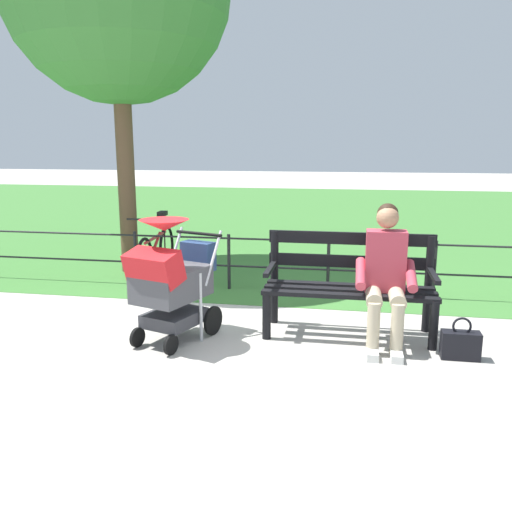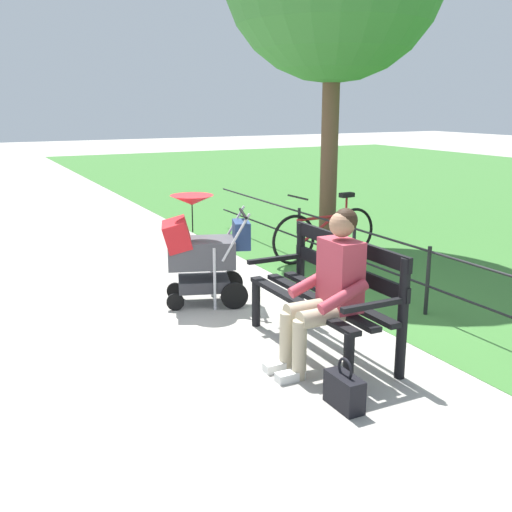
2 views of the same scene
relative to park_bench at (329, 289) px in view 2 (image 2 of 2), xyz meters
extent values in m
plane|color=#ADA89E|center=(0.87, 0.12, -0.53)|extent=(60.00, 60.00, 0.00)
cube|color=black|center=(0.00, -0.06, -0.08)|extent=(1.60, 0.11, 0.04)
cube|color=black|center=(0.00, 0.12, -0.08)|extent=(1.60, 0.11, 0.04)
cube|color=black|center=(0.00, 0.30, -0.08)|extent=(1.60, 0.11, 0.04)
cube|color=black|center=(0.00, -0.16, 0.14)|extent=(1.60, 0.04, 0.12)
cube|color=black|center=(0.00, -0.16, 0.37)|extent=(1.60, 0.04, 0.12)
cylinder|color=black|center=(-0.75, 0.32, -0.30)|extent=(0.08, 0.08, 0.45)
cylinder|color=black|center=(-0.75, -0.16, -0.05)|extent=(0.08, 0.08, 0.95)
cube|color=black|center=(-0.75, 0.12, 0.10)|extent=(0.05, 0.56, 0.04)
cylinder|color=black|center=(0.75, 0.31, -0.30)|extent=(0.08, 0.08, 0.45)
cylinder|color=black|center=(0.75, -0.17, -0.05)|extent=(0.08, 0.08, 0.95)
cube|color=black|center=(0.75, 0.11, 0.10)|extent=(0.05, 0.56, 0.04)
cylinder|color=tan|center=(-0.42, 0.34, -0.06)|extent=(0.14, 0.40, 0.14)
cylinder|color=tan|center=(-0.22, 0.33, -0.06)|extent=(0.14, 0.40, 0.14)
cylinder|color=tan|center=(-0.42, 0.54, -0.29)|extent=(0.11, 0.11, 0.47)
cylinder|color=tan|center=(-0.22, 0.53, -0.29)|extent=(0.11, 0.11, 0.47)
cube|color=silver|center=(-0.42, 0.62, -0.49)|extent=(0.10, 0.22, 0.07)
cube|color=silver|center=(-0.22, 0.61, -0.49)|extent=(0.10, 0.22, 0.07)
cube|color=#B23847|center=(-0.32, 0.12, 0.22)|extent=(0.36, 0.22, 0.56)
cylinder|color=#B23847|center=(-0.54, 0.24, 0.12)|extent=(0.09, 0.43, 0.23)
cylinder|color=#B23847|center=(-0.10, 0.23, 0.12)|extent=(0.09, 0.43, 0.23)
sphere|color=#A37556|center=(-0.32, 0.12, 0.62)|extent=(0.20, 0.20, 0.20)
sphere|color=black|center=(-0.32, 0.09, 0.65)|extent=(0.19, 0.19, 0.19)
cylinder|color=black|center=(1.27, 0.29, -0.39)|extent=(0.12, 0.27, 0.28)
cylinder|color=black|center=(1.71, 0.14, -0.39)|extent=(0.12, 0.27, 0.28)
cylinder|color=black|center=(1.51, 0.85, -0.44)|extent=(0.09, 0.18, 0.18)
cylinder|color=black|center=(1.87, 0.72, -0.44)|extent=(0.09, 0.18, 0.18)
cube|color=#38383D|center=(1.59, 0.50, -0.31)|extent=(0.57, 0.63, 0.12)
cylinder|color=silver|center=(1.34, 0.48, -0.20)|extent=(0.03, 0.03, 0.65)
cylinder|color=silver|center=(1.77, 0.33, -0.20)|extent=(0.03, 0.03, 0.65)
cube|color=#47474C|center=(1.59, 0.52, 0.02)|extent=(0.66, 0.79, 0.28)
cube|color=red|center=(1.67, 0.75, 0.22)|extent=(0.55, 0.44, 0.33)
cylinder|color=black|center=(1.45, 0.10, 0.42)|extent=(0.50, 0.20, 0.03)
cylinder|color=silver|center=(1.27, 0.27, 0.22)|extent=(0.12, 0.29, 0.49)
cylinder|color=silver|center=(1.70, 0.12, 0.22)|extent=(0.12, 0.29, 0.49)
cone|color=red|center=(1.62, 0.60, 0.57)|extent=(0.56, 0.56, 0.10)
cylinder|color=black|center=(1.62, 0.60, 0.39)|extent=(0.01, 0.01, 0.30)
cube|color=navy|center=(1.46, 0.12, 0.20)|extent=(0.35, 0.26, 0.28)
cube|color=black|center=(-0.95, 0.49, -0.41)|extent=(0.32, 0.14, 0.24)
torus|color=black|center=(-0.95, 0.49, -0.24)|extent=(0.16, 0.02, 0.16)
cylinder|color=black|center=(0.26, -1.33, -0.18)|extent=(0.04, 0.04, 0.70)
cylinder|color=black|center=(1.49, -1.33, -0.18)|extent=(0.04, 0.04, 0.70)
cylinder|color=black|center=(2.73, -1.33, -0.18)|extent=(0.04, 0.04, 0.70)
cylinder|color=black|center=(0.87, -1.33, 0.12)|extent=(8.64, 0.02, 0.02)
cylinder|color=black|center=(0.87, -1.33, -0.23)|extent=(8.64, 0.02, 0.02)
cylinder|color=brown|center=(3.11, -2.04, 0.85)|extent=(0.24, 0.24, 2.75)
torus|color=black|center=(2.53, -1.14, -0.20)|extent=(0.08, 0.66, 0.66)
torus|color=black|center=(2.59, -2.14, -0.20)|extent=(0.08, 0.66, 0.66)
cylinder|color=maroon|center=(2.56, -1.64, 0.05)|extent=(0.10, 0.90, 0.04)
cylinder|color=maroon|center=(2.55, -1.54, -0.10)|extent=(0.08, 0.63, 0.38)
cylinder|color=maroon|center=(2.58, -1.99, 0.15)|extent=(0.03, 0.03, 0.30)
cube|color=black|center=(2.58, -1.99, 0.32)|extent=(0.11, 0.21, 0.06)
cylinder|color=black|center=(2.53, -1.19, 0.35)|extent=(0.44, 0.05, 0.02)
camera|label=1|loc=(0.01, 5.01, 1.28)|focal=37.43mm
camera|label=2|loc=(-4.09, 2.77, 1.53)|focal=42.60mm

